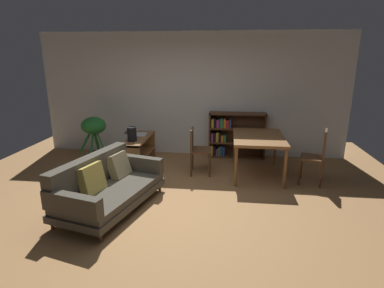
{
  "coord_description": "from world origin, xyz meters",
  "views": [
    {
      "loc": [
        0.84,
        -4.23,
        2.19
      ],
      "look_at": [
        0.24,
        0.77,
        0.76
      ],
      "focal_mm": 29.14,
      "sensor_mm": 36.0,
      "label": 1
    }
  ],
  "objects": [
    {
      "name": "dining_table",
      "position": [
        1.4,
        1.45,
        0.69
      ],
      "size": [
        0.92,
        1.31,
        0.76
      ],
      "color": "brown",
      "rests_on": "ground_plane"
    },
    {
      "name": "dining_chair_near",
      "position": [
        2.39,
        1.14,
        0.55
      ],
      "size": [
        0.49,
        0.49,
        0.99
      ],
      "color": "#56351E",
      "rests_on": "ground_plane"
    },
    {
      "name": "back_wall_panel",
      "position": [
        0.0,
        2.7,
        1.35
      ],
      "size": [
        6.8,
        0.1,
        2.7
      ],
      "primitive_type": "cube",
      "color": "silver",
      "rests_on": "ground_plane"
    },
    {
      "name": "ground_plane",
      "position": [
        0.0,
        0.0,
        0.0
      ],
      "size": [
        8.16,
        8.16,
        0.0
      ],
      "primitive_type": "plane",
      "color": "#9E7042"
    },
    {
      "name": "dining_chair_far",
      "position": [
        0.27,
        1.4,
        0.51
      ],
      "size": [
        0.4,
        0.43,
        0.88
      ],
      "color": "#56351E",
      "rests_on": "ground_plane"
    },
    {
      "name": "open_laptop",
      "position": [
        -1.01,
        1.77,
        0.66
      ],
      "size": [
        0.44,
        0.36,
        0.07
      ],
      "color": "silver",
      "rests_on": "media_console"
    },
    {
      "name": "media_console",
      "position": [
        -0.92,
        1.55,
        0.31
      ],
      "size": [
        0.37,
        1.18,
        0.64
      ],
      "color": "brown",
      "rests_on": "ground_plane"
    },
    {
      "name": "potted_floor_plant",
      "position": [
        -1.95,
        1.82,
        0.69
      ],
      "size": [
        0.59,
        0.51,
        0.97
      ],
      "color": "#333338",
      "rests_on": "ground_plane"
    },
    {
      "name": "bookshelf",
      "position": [
        0.94,
        2.53,
        0.5
      ],
      "size": [
        1.23,
        0.29,
        1.0
      ],
      "color": "#56351E",
      "rests_on": "ground_plane"
    },
    {
      "name": "fabric_couch",
      "position": [
        -0.94,
        -0.15,
        0.35
      ],
      "size": [
        1.29,
        1.91,
        0.77
      ],
      "color": "#56351E",
      "rests_on": "ground_plane"
    },
    {
      "name": "desk_speaker",
      "position": [
        -0.96,
        1.28,
        0.77
      ],
      "size": [
        0.17,
        0.17,
        0.27
      ],
      "color": "black",
      "rests_on": "media_console"
    }
  ]
}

